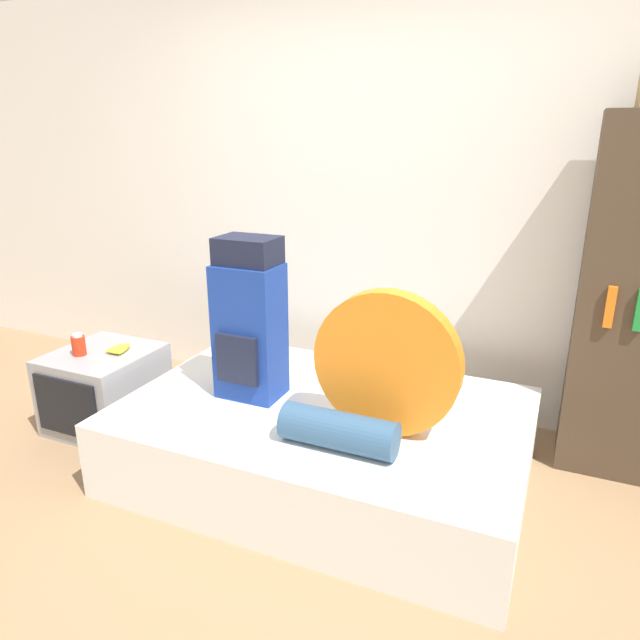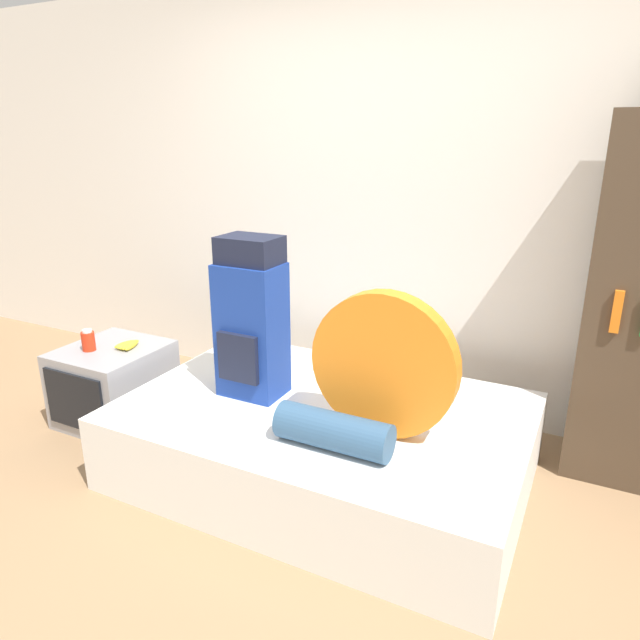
% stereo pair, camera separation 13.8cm
% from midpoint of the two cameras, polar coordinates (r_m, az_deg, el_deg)
% --- Properties ---
extents(ground_plane, '(16.00, 16.00, 0.00)m').
position_cam_midpoint_polar(ground_plane, '(2.65, -9.50, -21.96)').
color(ground_plane, '#997551').
extents(wall_back, '(8.00, 0.05, 2.60)m').
position_cam_midpoint_polar(wall_back, '(3.55, 4.47, 11.82)').
color(wall_back, white).
rests_on(wall_back, ground_plane).
extents(bed, '(1.98, 1.32, 0.39)m').
position_cam_midpoint_polar(bed, '(2.99, -0.92, -11.90)').
color(bed, white).
rests_on(bed, ground_plane).
extents(backpack, '(0.32, 0.27, 0.83)m').
position_cam_midpoint_polar(backpack, '(2.89, -8.43, -0.17)').
color(backpack, navy).
rests_on(backpack, bed).
extents(tent_bag, '(0.67, 0.09, 0.67)m').
position_cam_midpoint_polar(tent_bag, '(2.53, 5.14, -4.36)').
color(tent_bag, orange).
rests_on(tent_bag, bed).
extents(sleeping_roll, '(0.52, 0.17, 0.17)m').
position_cam_midpoint_polar(sleeping_roll, '(2.50, 0.26, -11.01)').
color(sleeping_roll, '#33567A').
rests_on(sleeping_roll, bed).
extents(television, '(0.55, 0.60, 0.47)m').
position_cam_midpoint_polar(television, '(3.69, -21.69, -6.42)').
color(television, '#939399').
rests_on(television, ground_plane).
extents(canister, '(0.08, 0.08, 0.13)m').
position_cam_midpoint_polar(canister, '(3.60, -24.01, -2.31)').
color(canister, red).
rests_on(canister, television).
extents(banana_bunch, '(0.12, 0.16, 0.04)m').
position_cam_midpoint_polar(banana_bunch, '(3.58, -20.35, -2.68)').
color(banana_bunch, yellow).
rests_on(banana_bunch, television).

